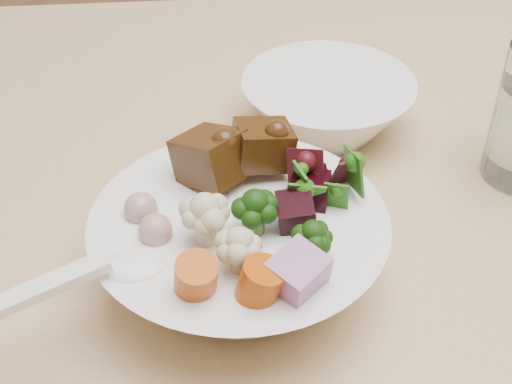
# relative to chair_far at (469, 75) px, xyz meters

# --- Properties ---
(chair_far) EXTENTS (0.44, 0.44, 0.91)m
(chair_far) POSITION_rel_chair_far_xyz_m (0.00, 0.00, 0.00)
(chair_far) COLOR tan
(chair_far) RESTS_ON ground
(food_bowl) EXTENTS (0.22, 0.22, 0.12)m
(food_bowl) POSITION_rel_chair_far_xyz_m (-0.51, -0.73, 0.30)
(food_bowl) COLOR white
(food_bowl) RESTS_ON dining_table
(soup_spoon) EXTENTS (0.13, 0.06, 0.03)m
(soup_spoon) POSITION_rel_chair_far_xyz_m (-0.60, -0.77, 0.33)
(soup_spoon) COLOR white
(soup_spoon) RESTS_ON food_bowl
(side_bowl) EXTENTS (0.17, 0.17, 0.06)m
(side_bowl) POSITION_rel_chair_far_xyz_m (-0.40, -0.53, 0.30)
(side_bowl) COLOR white
(side_bowl) RESTS_ON dining_table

